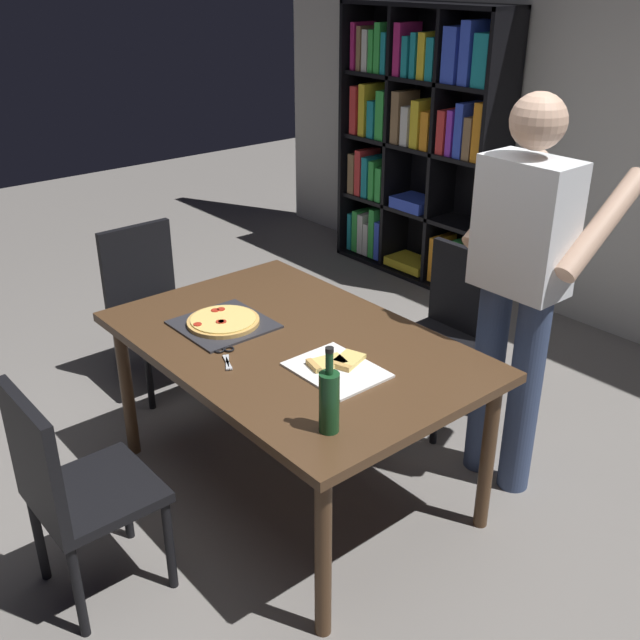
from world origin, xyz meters
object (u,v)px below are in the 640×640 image
(chair_near_camera, at_px, (70,484))
(chair_left_end, at_px, (149,298))
(bookshelf, at_px, (420,145))
(pepperoni_pizza_on_tray, at_px, (223,322))
(person_serving_pizza, at_px, (521,277))
(dining_table, at_px, (293,355))
(wine_bottle, at_px, (329,400))
(chair_far_side, at_px, (448,324))
(kitchen_scissors, at_px, (225,354))

(chair_near_camera, bearing_deg, chair_left_end, 141.89)
(chair_near_camera, distance_m, bookshelf, 3.73)
(bookshelf, height_order, pepperoni_pizza_on_tray, bookshelf)
(bookshelf, bearing_deg, person_serving_pizza, -37.78)
(dining_table, xyz_separation_m, wine_bottle, (0.60, -0.32, 0.19))
(chair_near_camera, xyz_separation_m, chair_left_end, (-1.29, 1.01, 0.00))
(chair_far_side, bearing_deg, pepperoni_pizza_on_tray, -105.05)
(chair_far_side, relative_size, kitchen_scissors, 4.61)
(chair_left_end, bearing_deg, kitchen_scissors, -13.36)
(pepperoni_pizza_on_tray, height_order, wine_bottle, wine_bottle)
(chair_far_side, bearing_deg, wine_bottle, -65.59)
(bookshelf, height_order, wine_bottle, bookshelf)
(kitchen_scissors, bearing_deg, chair_left_end, 166.64)
(chair_near_camera, height_order, person_serving_pizza, person_serving_pizza)
(bookshelf, xyz_separation_m, person_serving_pizza, (2.04, -1.58, 0.01))
(chair_far_side, bearing_deg, dining_table, -90.00)
(chair_left_end, xyz_separation_m, kitchen_scissors, (1.21, -0.29, 0.24))
(chair_near_camera, height_order, chair_left_end, same)
(chair_far_side, relative_size, chair_left_end, 1.00)
(person_serving_pizza, bearing_deg, pepperoni_pizza_on_tray, -132.48)
(chair_far_side, xyz_separation_m, chair_left_end, (-1.29, -1.01, 0.00))
(wine_bottle, bearing_deg, kitchen_scissors, 177.53)
(dining_table, height_order, chair_far_side, chair_far_side)
(bookshelf, relative_size, pepperoni_pizza_on_tray, 5.18)
(bookshelf, height_order, kitchen_scissors, bookshelf)
(person_serving_pizza, distance_m, pepperoni_pizza_on_tray, 1.28)
(chair_far_side, xyz_separation_m, bookshelf, (-1.50, 1.36, 0.47))
(chair_near_camera, height_order, wine_bottle, wine_bottle)
(chair_far_side, height_order, bookshelf, bookshelf)
(dining_table, relative_size, chair_far_side, 1.78)
(bookshelf, distance_m, wine_bottle, 3.41)
(dining_table, bearing_deg, kitchen_scissors, -104.28)
(kitchen_scissors, bearing_deg, bookshelf, 118.20)
(chair_far_side, xyz_separation_m, wine_bottle, (0.60, -1.33, 0.36))
(bookshelf, bearing_deg, chair_left_end, -84.86)
(dining_table, distance_m, pepperoni_pizza_on_tray, 0.35)
(person_serving_pizza, height_order, kitchen_scissors, person_serving_pizza)
(chair_near_camera, bearing_deg, chair_far_side, 90.00)
(chair_left_end, relative_size, wine_bottle, 2.85)
(dining_table, bearing_deg, chair_near_camera, -90.00)
(chair_far_side, distance_m, pepperoni_pizza_on_tray, 1.22)
(chair_far_side, xyz_separation_m, kitchen_scissors, (-0.07, -1.30, 0.24))
(chair_far_side, bearing_deg, chair_near_camera, -90.00)
(chair_left_end, distance_m, person_serving_pizza, 2.05)
(chair_left_end, bearing_deg, dining_table, 0.00)
(chair_near_camera, bearing_deg, bookshelf, 113.92)
(chair_far_side, xyz_separation_m, pepperoni_pizza_on_tray, (-0.31, -1.15, 0.25))
(chair_near_camera, relative_size, chair_far_side, 1.00)
(chair_near_camera, xyz_separation_m, wine_bottle, (0.60, 0.69, 0.36))
(dining_table, xyz_separation_m, chair_left_end, (-1.29, 0.00, -0.17))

